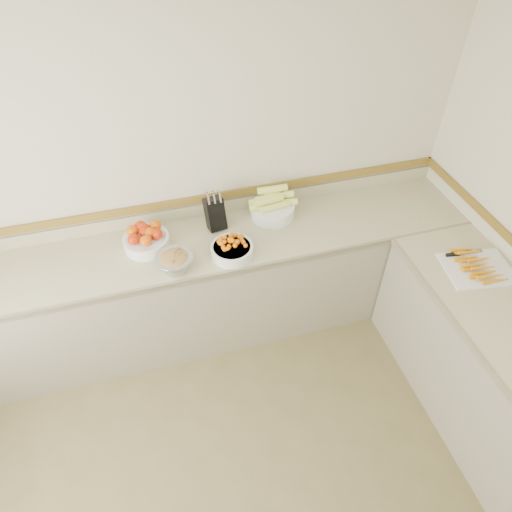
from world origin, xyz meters
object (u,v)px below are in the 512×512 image
object	(u,v)px
rhubarb_bowl	(175,262)
knife_block	(215,213)
cherry_tomato_bowl	(232,249)
cutting_board	(477,267)
tomato_bowl	(146,238)
corn_bowl	(272,207)
dishwasher	(511,398)

from	to	relation	value
rhubarb_bowl	knife_block	bearing A→B (deg)	46.11
rhubarb_bowl	cherry_tomato_bowl	bearing A→B (deg)	5.70
knife_block	rhubarb_bowl	size ratio (longest dim) A/B	1.24
knife_block	cutting_board	distance (m)	1.80
tomato_bowl	rhubarb_bowl	distance (m)	0.32
knife_block	tomato_bowl	world-z (taller)	knife_block
knife_block	corn_bowl	xyz separation A→B (m)	(0.43, 0.01, -0.04)
dishwasher	rhubarb_bowl	world-z (taller)	rhubarb_bowl
tomato_bowl	cutting_board	xyz separation A→B (m)	(2.06, -0.82, -0.05)
dishwasher	corn_bowl	bearing A→B (deg)	124.13
dishwasher	cherry_tomato_bowl	xyz separation A→B (m)	(-1.47, 1.26, 0.52)
tomato_bowl	rhubarb_bowl	world-z (taller)	tomato_bowl
corn_bowl	cutting_board	distance (m)	1.45
dishwasher	cherry_tomato_bowl	world-z (taller)	cherry_tomato_bowl
dishwasher	tomato_bowl	size ratio (longest dim) A/B	2.66
knife_block	tomato_bowl	size ratio (longest dim) A/B	0.97
cherry_tomato_bowl	corn_bowl	distance (m)	0.51
cutting_board	rhubarb_bowl	bearing A→B (deg)	164.37
rhubarb_bowl	cutting_board	xyz separation A→B (m)	(1.91, -0.53, -0.05)
knife_block	cherry_tomato_bowl	bearing A→B (deg)	-82.44
tomato_bowl	corn_bowl	size ratio (longest dim) A/B	0.87
corn_bowl	rhubarb_bowl	distance (m)	0.86
knife_block	cutting_board	bearing A→B (deg)	-29.81
tomato_bowl	knife_block	bearing A→B (deg)	8.55
knife_block	rhubarb_bowl	world-z (taller)	knife_block
dishwasher	cutting_board	xyz separation A→B (m)	(0.05, 0.69, 0.49)
rhubarb_bowl	corn_bowl	bearing A→B (deg)	25.47
rhubarb_bowl	cutting_board	world-z (taller)	rhubarb_bowl
rhubarb_bowl	cutting_board	bearing A→B (deg)	-15.63
knife_block	corn_bowl	bearing A→B (deg)	1.35
corn_bowl	cutting_board	size ratio (longest dim) A/B	0.75
dishwasher	tomato_bowl	bearing A→B (deg)	143.20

